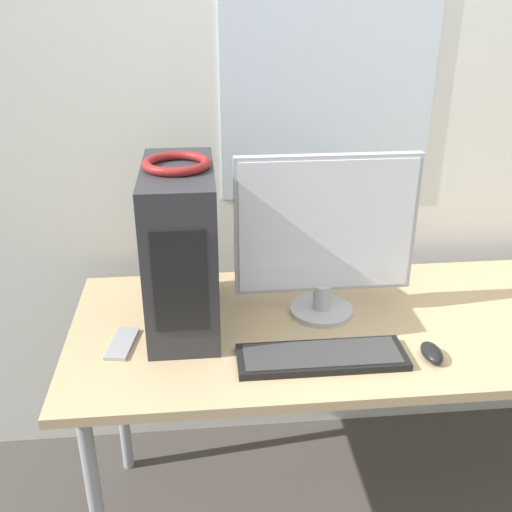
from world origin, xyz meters
name	(u,v)px	position (x,y,z in m)	size (l,w,h in m)	color
wall_back	(359,91)	(0.00, 0.85, 1.35)	(8.00, 0.07, 2.70)	silver
desk	(385,336)	(0.00, 0.36, 0.71)	(1.87, 0.72, 0.77)	tan
pc_tower	(181,248)	(-0.60, 0.42, 1.00)	(0.20, 0.42, 0.47)	#2D2D33
headphones	(177,163)	(-0.60, 0.42, 1.25)	(0.18, 0.18, 0.02)	maroon
monitor_main	(325,234)	(-0.19, 0.42, 1.03)	(0.52, 0.19, 0.49)	#B7B7BC
keyboard	(322,357)	(-0.24, 0.17, 0.78)	(0.45, 0.14, 0.02)	black
mouse	(432,353)	(0.06, 0.15, 0.78)	(0.05, 0.10, 0.03)	black
cell_phone	(122,344)	(-0.77, 0.30, 0.77)	(0.08, 0.16, 0.01)	#99999E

